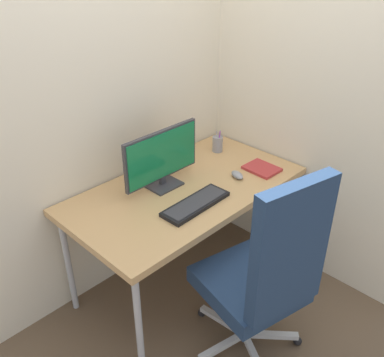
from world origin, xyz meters
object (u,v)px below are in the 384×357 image
pen_holder (218,144)px  keyboard (196,204)px  monitor (162,157)px  office_chair (265,274)px  mouse (237,175)px  notebook (262,169)px

pen_holder → keyboard: bearing=-148.3°
keyboard → pen_holder: bearing=31.7°
monitor → pen_holder: monitor is taller
keyboard → office_chair: bearing=-95.4°
office_chair → mouse: 0.73m
monitor → keyboard: monitor is taller
office_chair → monitor: size_ratio=2.23×
mouse → pen_holder: 0.39m
mouse → notebook: (0.19, -0.05, -0.01)m
mouse → keyboard: bearing=-156.6°
monitor → notebook: monitor is taller
office_chair → notebook: (0.64, 0.51, 0.15)m
keyboard → mouse: (0.40, 0.04, 0.01)m
monitor → notebook: 0.67m
mouse → pen_holder: pen_holder is taller
monitor → notebook: (0.57, -0.31, -0.18)m
keyboard → monitor: bearing=85.6°
office_chair → monitor: 0.88m
notebook → pen_holder: bearing=90.9°
pen_holder → notebook: (-0.00, -0.38, -0.05)m
monitor → mouse: bearing=-34.2°
pen_holder → notebook: bearing=-90.7°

